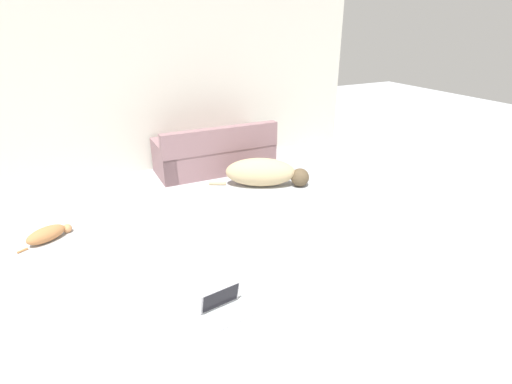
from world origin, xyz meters
TOP-DOWN VIEW (x-y plane):
  - wall_back at (0.00, 4.76)m, footprint 6.89×0.06m
  - couch at (0.75, 4.23)m, footprint 1.83×0.81m
  - dog at (1.14, 3.32)m, footprint 1.35×0.87m
  - cat at (-1.70, 3.03)m, footprint 0.57×0.35m
  - laptop_open at (-0.44, 1.08)m, footprint 0.39×0.31m

SIDE VIEW (x-z plane):
  - laptop_open at x=-0.44m, z-range -0.04..0.18m
  - cat at x=-1.70m, z-range 0.00..0.16m
  - dog at x=1.14m, z-range -0.01..0.41m
  - couch at x=0.75m, z-range -0.12..0.64m
  - wall_back at x=0.00m, z-range 0.00..2.65m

